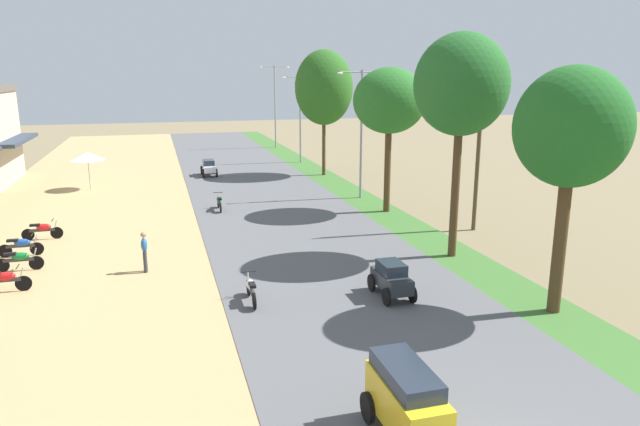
{
  "coord_description": "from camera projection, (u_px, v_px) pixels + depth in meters",
  "views": [
    {
      "loc": [
        -6.3,
        -6.93,
        7.61
      ],
      "look_at": [
        0.17,
        15.72,
        1.88
      ],
      "focal_mm": 32.15,
      "sensor_mm": 36.0,
      "label": 1
    }
  ],
  "objects": [
    {
      "name": "parked_motorbike_third",
      "position": [
        4.0,
        279.0,
        20.22
      ],
      "size": [
        1.8,
        0.54,
        0.94
      ],
      "color": "black",
      "rests_on": "dirt_shoulder"
    },
    {
      "name": "parked_motorbike_fourth",
      "position": [
        19.0,
        259.0,
        22.45
      ],
      "size": [
        1.8,
        0.54,
        0.94
      ],
      "color": "black",
      "rests_on": "dirt_shoulder"
    },
    {
      "name": "parked_motorbike_fifth",
      "position": [
        21.0,
        245.0,
        24.28
      ],
      "size": [
        1.8,
        0.54,
        0.94
      ],
      "color": "black",
      "rests_on": "dirt_shoulder"
    },
    {
      "name": "parked_motorbike_sixth",
      "position": [
        43.0,
        229.0,
        26.73
      ],
      "size": [
        1.8,
        0.54,
        0.94
      ],
      "color": "black",
      "rests_on": "dirt_shoulder"
    },
    {
      "name": "vendor_umbrella",
      "position": [
        87.0,
        156.0,
        38.0
      ],
      "size": [
        2.2,
        2.2,
        2.52
      ],
      "color": "#99999E",
      "rests_on": "dirt_shoulder"
    },
    {
      "name": "pedestrian_on_shoulder",
      "position": [
        144.0,
        250.0,
        22.26
      ],
      "size": [
        0.26,
        0.37,
        1.62
      ],
      "color": "#33333D",
      "rests_on": "dirt_shoulder"
    },
    {
      "name": "median_tree_nearest",
      "position": [
        572.0,
        129.0,
        17.35
      ],
      "size": [
        3.47,
        3.47,
        7.84
      ],
      "color": "#4C351E",
      "rests_on": "median_strip"
    },
    {
      "name": "median_tree_second",
      "position": [
        461.0,
        86.0,
        22.8
      ],
      "size": [
        3.8,
        3.8,
        9.19
      ],
      "color": "#4C351E",
      "rests_on": "median_strip"
    },
    {
      "name": "median_tree_third",
      "position": [
        389.0,
        101.0,
        30.93
      ],
      "size": [
        3.95,
        3.95,
        7.93
      ],
      "color": "#4C351E",
      "rests_on": "median_strip"
    },
    {
      "name": "median_tree_fourth",
      "position": [
        324.0,
        88.0,
        42.54
      ],
      "size": [
        4.33,
        4.33,
        9.33
      ],
      "color": "#4C351E",
      "rests_on": "median_strip"
    },
    {
      "name": "streetlamp_near",
      "position": [
        362.0,
        125.0,
        34.9
      ],
      "size": [
        3.16,
        0.2,
        7.82
      ],
      "color": "gray",
      "rests_on": "median_strip"
    },
    {
      "name": "streetlamp_mid",
      "position": [
        300.0,
        112.0,
        49.36
      ],
      "size": [
        3.16,
        0.2,
        7.48
      ],
      "color": "gray",
      "rests_on": "median_strip"
    },
    {
      "name": "streetlamp_far",
      "position": [
        275.0,
        101.0,
        59.31
      ],
      "size": [
        3.16,
        0.2,
        8.45
      ],
      "color": "gray",
      "rests_on": "median_strip"
    },
    {
      "name": "utility_pole_near",
      "position": [
        479.0,
        138.0,
        27.65
      ],
      "size": [
        1.8,
        0.2,
        8.8
      ],
      "color": "brown",
      "rests_on": "ground"
    },
    {
      "name": "car_van_yellow",
      "position": [
        406.0,
        400.0,
        11.89
      ],
      "size": [
        1.19,
        2.41,
        1.67
      ],
      "color": "gold",
      "rests_on": "road_strip"
    },
    {
      "name": "car_hatchback_charcoal",
      "position": [
        391.0,
        278.0,
        19.79
      ],
      "size": [
        1.04,
        2.0,
        1.23
      ],
      "color": "#282D33",
      "rests_on": "road_strip"
    },
    {
      "name": "car_sedan_white",
      "position": [
        209.0,
        167.0,
        43.51
      ],
      "size": [
        1.1,
        2.26,
        1.19
      ],
      "color": "silver",
      "rests_on": "road_strip"
    },
    {
      "name": "motorbike_ahead_second",
      "position": [
        251.0,
        288.0,
        19.33
      ],
      "size": [
        0.54,
        1.8,
        0.94
      ],
      "color": "black",
      "rests_on": "road_strip"
    },
    {
      "name": "motorbike_ahead_third",
      "position": [
        219.0,
        201.0,
        32.49
      ],
      "size": [
        0.54,
        1.8,
        0.94
      ],
      "color": "black",
      "rests_on": "road_strip"
    }
  ]
}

